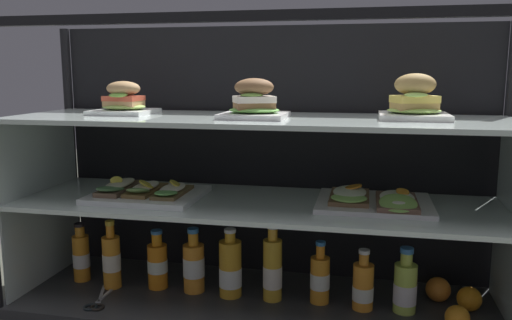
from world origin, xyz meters
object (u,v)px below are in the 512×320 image
Objects in this scene: juice_bottle_back_center at (81,256)px; juice_bottle_tucked_behind at (405,288)px; open_sandwich_tray_mid_left at (373,200)px; juice_bottle_front_left_end at (363,286)px; plated_roll_sandwich_left_of_center at (255,104)px; orange_fruit_beside_bottles at (469,299)px; juice_bottle_front_middle at (231,269)px; orange_fruit_near_left_post at (438,289)px; juice_bottle_front_fourth at (320,278)px; orange_fruit_rolled_forward at (457,318)px; plated_roll_sandwich_far_right at (414,102)px; juice_bottle_near_post at (158,264)px; open_sandwich_tray_right_of_center at (145,192)px; plated_roll_sandwich_mid_left at (124,102)px; juice_bottle_back_left at (112,260)px; juice_bottle_front_right_end at (194,266)px; kitchen_scissors at (97,304)px; juice_bottle_front_second at (273,270)px.

juice_bottle_tucked_behind is (1.08, -0.02, -0.01)m from juice_bottle_back_center.
open_sandwich_tray_mid_left is 0.27m from juice_bottle_front_left_end.
plated_roll_sandwich_left_of_center reaches higher than orange_fruit_beside_bottles.
plated_roll_sandwich_left_of_center reaches higher than juice_bottle_front_middle.
juice_bottle_front_middle is at bearing -171.92° from orange_fruit_near_left_post.
juice_bottle_front_fourth is (0.82, -0.00, -0.01)m from juice_bottle_back_center.
orange_fruit_rolled_forward is at bearing -16.12° from juice_bottle_front_left_end.
plated_roll_sandwich_far_right reaches higher than juice_bottle_near_post.
open_sandwich_tray_right_of_center is 1.69× the size of juice_bottle_tucked_behind.
plated_roll_sandwich_mid_left is at bearing -179.29° from plated_roll_sandwich_far_right.
juice_bottle_back_left is at bearing -179.28° from juice_bottle_front_left_end.
juice_bottle_front_right_end is 0.41m from juice_bottle_front_fourth.
plated_roll_sandwich_mid_left is at bearing 148.15° from open_sandwich_tray_right_of_center.
juice_bottle_front_right_end is 2.92× the size of orange_fruit_beside_bottles.
open_sandwich_tray_right_of_center is (-0.82, -0.07, -0.29)m from plated_roll_sandwich_far_right.
kitchen_scissors is (-0.81, -0.15, -0.07)m from juice_bottle_front_left_end.
orange_fruit_rolled_forward is at bearing -30.29° from juice_bottle_tucked_behind.
orange_fruit_rolled_forward is at bearing -22.30° from open_sandwich_tray_mid_left.
juice_bottle_front_second is at bearing 171.17° from orange_fruit_rolled_forward.
juice_bottle_back_left is 1.03× the size of juice_bottle_front_middle.
open_sandwich_tray_mid_left is 1.47× the size of juice_bottle_back_left.
juice_bottle_front_middle is 1.19× the size of juice_bottle_front_left_end.
juice_bottle_front_middle is (-0.55, -0.03, -0.54)m from plated_roll_sandwich_far_right.
juice_bottle_front_right_end is at bearing -4.57° from plated_roll_sandwich_mid_left.
juice_bottle_back_center is 0.54m from juice_bottle_front_middle.
orange_fruit_near_left_post is at bearing 5.31° from juice_bottle_near_post.
kitchen_scissors is at bearing -148.34° from juice_bottle_front_right_end.
orange_fruit_beside_bottles is at bearing 4.52° from juice_bottle_front_fourth.
juice_bottle_front_fourth is (0.65, -0.02, -0.54)m from plated_roll_sandwich_mid_left.
juice_bottle_near_post is 0.54m from juice_bottle_front_fourth.
juice_bottle_front_second is 1.22× the size of juice_bottle_tucked_behind.
juice_bottle_front_left_end is at bearing -170.17° from orange_fruit_beside_bottles.
orange_fruit_beside_bottles is 0.14m from orange_fruit_rolled_forward.
open_sandwich_tray_right_of_center reaches higher than orange_fruit_rolled_forward.
open_sandwich_tray_mid_left is 0.38m from juice_bottle_front_second.
plated_roll_sandwich_far_right is 0.62m from orange_fruit_beside_bottles.
orange_fruit_rolled_forward is at bearing -80.64° from orange_fruit_near_left_post.
juice_bottle_tucked_behind is (0.40, -0.00, -0.02)m from juice_bottle_front_second.
juice_bottle_tucked_behind is at bearing -1.00° from juice_bottle_back_center.
juice_bottle_front_fourth is 0.41m from orange_fruit_rolled_forward.
juice_bottle_back_left is at bearing -177.73° from open_sandwich_tray_mid_left.
juice_bottle_tucked_behind is at bearing 2.34° from juice_bottle_front_left_end.
juice_bottle_front_fourth reaches higher than orange_fruit_beside_bottles.
juice_bottle_tucked_behind is (0.46, 0.02, -0.55)m from plated_roll_sandwich_left_of_center.
open_sandwich_tray_right_of_center is 0.26m from juice_bottle_near_post.
juice_bottle_front_fourth is at bearing 13.73° from kitchen_scissors.
plated_roll_sandwich_far_right is at bearing 5.99° from juice_bottle_front_fourth.
orange_fruit_rolled_forward is (0.68, -0.09, -0.05)m from juice_bottle_front_middle.
plated_roll_sandwich_mid_left is 0.30m from open_sandwich_tray_right_of_center.
juice_bottle_front_left_end is 0.97× the size of kitchen_scissors.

